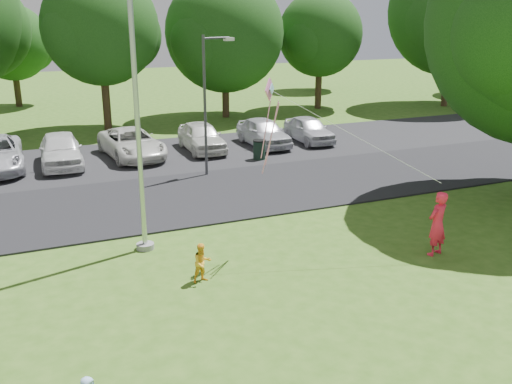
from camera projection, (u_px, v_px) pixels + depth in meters
name	position (u px, v px, depth m)	size (l,w,h in m)	color
ground	(347.00, 304.00, 12.98)	(120.00, 120.00, 0.00)	#345C18
park_road	(216.00, 194.00, 20.86)	(60.00, 6.00, 0.06)	black
parking_strip	(169.00, 155.00, 26.56)	(42.00, 7.00, 0.06)	black
flagpole	(136.00, 101.00, 14.80)	(0.50, 0.50, 10.00)	#B7BABF
street_lamp	(209.00, 93.00, 22.40)	(1.50, 0.68, 5.56)	#3F3F44
trash_can	(259.00, 150.00, 25.55)	(0.59, 0.59, 0.93)	black
tree_row	(152.00, 24.00, 33.11)	(64.35, 11.94, 10.88)	#332316
horizon_trees	(156.00, 41.00, 42.92)	(77.46, 7.20, 7.02)	#332316
parked_cars	(142.00, 142.00, 25.86)	(16.73, 5.02, 1.44)	silver
woman	(437.00, 224.00, 15.41)	(0.66, 0.43, 1.80)	#FF2144
child_yellow	(202.00, 263.00, 13.95)	(0.49, 0.38, 1.00)	yellow
kite	(273.00, 108.00, 14.65)	(4.35, 2.23, 2.74)	pink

